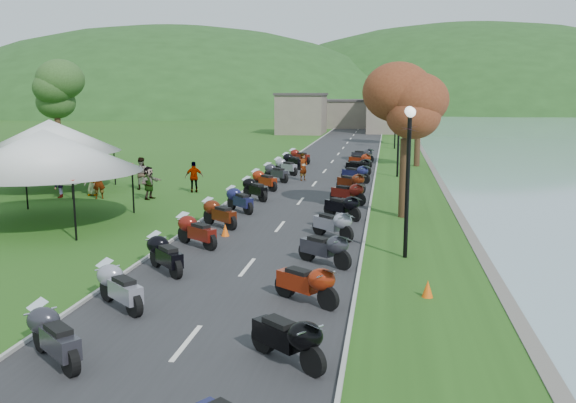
{
  "coord_description": "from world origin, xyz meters",
  "views": [
    {
      "loc": [
        4.3,
        -2.28,
        5.56
      ],
      "look_at": [
        0.53,
        20.84,
        1.3
      ],
      "focal_mm": 38.0,
      "sensor_mm": 36.0,
      "label": 1
    }
  ],
  "objects_px": {
    "vendor_tent_main": "(46,177)",
    "pedestrian_c": "(60,198)",
    "pedestrian_b": "(142,189)",
    "pedestrian_a": "(100,199)"
  },
  "relations": [
    {
      "from": "vendor_tent_main",
      "to": "pedestrian_c",
      "type": "relative_size",
      "value": 3.26
    },
    {
      "from": "vendor_tent_main",
      "to": "pedestrian_c",
      "type": "bearing_deg",
      "value": 115.85
    },
    {
      "from": "pedestrian_b",
      "to": "pedestrian_c",
      "type": "xyz_separation_m",
      "value": [
        -3.18,
        -3.31,
        0.0
      ]
    },
    {
      "from": "pedestrian_a",
      "to": "pedestrian_b",
      "type": "distance_m",
      "value": 3.39
    },
    {
      "from": "pedestrian_b",
      "to": "pedestrian_c",
      "type": "height_order",
      "value": "pedestrian_b"
    },
    {
      "from": "vendor_tent_main",
      "to": "pedestrian_a",
      "type": "relative_size",
      "value": 3.11
    },
    {
      "from": "pedestrian_b",
      "to": "pedestrian_c",
      "type": "distance_m",
      "value": 4.59
    },
    {
      "from": "vendor_tent_main",
      "to": "pedestrian_c",
      "type": "xyz_separation_m",
      "value": [
        -2.86,
        5.91,
        -2.0
      ]
    },
    {
      "from": "vendor_tent_main",
      "to": "pedestrian_c",
      "type": "height_order",
      "value": "vendor_tent_main"
    },
    {
      "from": "vendor_tent_main",
      "to": "pedestrian_c",
      "type": "distance_m",
      "value": 6.87
    }
  ]
}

